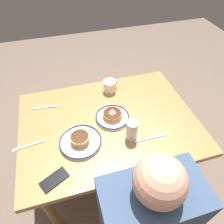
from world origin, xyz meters
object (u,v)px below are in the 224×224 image
object	(u,v)px
plate_near_main	(112,116)
cell_phone	(54,180)
fork_far	(29,146)
plate_center_pancakes	(80,141)
fork_near	(45,107)
drinking_glass	(132,131)
coffee_mug	(110,86)
butter_knife	(150,138)

from	to	relation	value
plate_near_main	cell_phone	size ratio (longest dim) A/B	1.59
plate_near_main	fork_far	bearing A→B (deg)	8.13
plate_center_pancakes	fork_near	distance (m)	0.42
drinking_glass	cell_phone	xyz separation A→B (m)	(0.48, 0.15, -0.06)
plate_near_main	cell_phone	xyz separation A→B (m)	(0.41, 0.34, -0.02)
plate_center_pancakes	fork_far	distance (m)	0.31
fork_near	cell_phone	bearing A→B (deg)	92.09
plate_center_pancakes	drinking_glass	xyz separation A→B (m)	(-0.31, 0.05, 0.04)
cell_phone	fork_near	distance (m)	0.56
coffee_mug	fork_near	bearing A→B (deg)	6.13
coffee_mug	butter_knife	bearing A→B (deg)	103.17
cell_phone	fork_far	distance (m)	0.29
fork_far	butter_knife	size ratio (longest dim) A/B	0.85
coffee_mug	drinking_glass	size ratio (longest dim) A/B	0.88
drinking_glass	butter_knife	distance (m)	0.13
drinking_glass	fork_far	world-z (taller)	drinking_glass
plate_center_pancakes	fork_far	bearing A→B (deg)	-11.60
drinking_glass	butter_knife	xyz separation A→B (m)	(-0.11, 0.04, -0.06)
plate_near_main	fork_near	bearing A→B (deg)	-27.88
coffee_mug	drinking_glass	world-z (taller)	drinking_glass
butter_knife	plate_near_main	bearing A→B (deg)	-51.36
fork_near	fork_far	size ratio (longest dim) A/B	0.96
fork_near	drinking_glass	bearing A→B (deg)	140.17
plate_center_pancakes	drinking_glass	bearing A→B (deg)	171.21
cell_phone	butter_knife	distance (m)	0.60
plate_near_main	butter_knife	bearing A→B (deg)	128.64
cell_phone	butter_knife	xyz separation A→B (m)	(-0.59, -0.11, -0.00)
coffee_mug	butter_knife	world-z (taller)	coffee_mug
drinking_glass	fork_far	size ratio (longest dim) A/B	0.73
cell_phone	fork_near	world-z (taller)	cell_phone
plate_center_pancakes	coffee_mug	world-z (taller)	coffee_mug
coffee_mug	plate_near_main	bearing A→B (deg)	77.80
fork_near	fork_far	distance (m)	0.33
fork_far	cell_phone	bearing A→B (deg)	116.82
butter_knife	coffee_mug	bearing A→B (deg)	-76.83
drinking_glass	plate_near_main	bearing A→B (deg)	-70.50
plate_center_pancakes	fork_near	world-z (taller)	plate_center_pancakes
fork_near	coffee_mug	bearing A→B (deg)	-173.87
plate_center_pancakes	fork_near	bearing A→B (deg)	-62.39
plate_near_main	cell_phone	world-z (taller)	plate_near_main
coffee_mug	butter_knife	distance (m)	0.52
plate_center_pancakes	butter_knife	world-z (taller)	plate_center_pancakes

